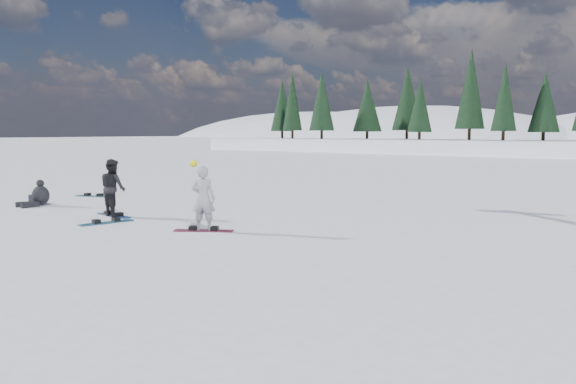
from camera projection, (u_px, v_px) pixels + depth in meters
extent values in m
plane|color=white|center=(141.00, 227.00, 14.85)|extent=(420.00, 420.00, 0.00)
cube|color=white|center=(566.00, 165.00, 58.66)|extent=(90.00, 14.00, 5.00)
ellipsoid|color=white|center=(411.00, 178.00, 193.22)|extent=(143.00, 110.00, 49.50)
ellipsoid|color=white|center=(310.00, 167.00, 266.90)|extent=(169.00, 130.00, 52.00)
cone|color=black|center=(280.00, 112.00, 80.69)|extent=(3.20, 3.20, 7.50)
cone|color=black|center=(305.00, 111.00, 78.02)|extent=(3.20, 3.20, 7.50)
cone|color=black|center=(332.00, 111.00, 75.35)|extent=(3.20, 3.20, 7.50)
cone|color=black|center=(361.00, 110.00, 72.68)|extent=(3.20, 3.20, 7.50)
cone|color=black|center=(393.00, 109.00, 70.00)|extent=(3.20, 3.20, 7.50)
cone|color=black|center=(426.00, 108.00, 67.33)|extent=(3.20, 3.20, 7.50)
cone|color=black|center=(463.00, 107.00, 64.66)|extent=(3.20, 3.20, 7.50)
cone|color=black|center=(503.00, 106.00, 61.99)|extent=(3.20, 3.20, 7.50)
cone|color=black|center=(546.00, 105.00, 59.32)|extent=(3.20, 3.20, 7.50)
imported|color=#A3A2A8|center=(203.00, 199.00, 14.06)|extent=(0.72, 0.63, 1.66)
sphere|color=#F6F00C|center=(194.00, 163.00, 13.99)|extent=(0.18, 0.18, 0.18)
imported|color=black|center=(113.00, 188.00, 16.60)|extent=(0.92, 0.78, 1.70)
ellipsoid|color=black|center=(41.00, 195.00, 18.99)|extent=(0.72, 0.65, 0.66)
sphere|color=black|center=(40.00, 183.00, 18.95)|extent=(0.25, 0.25, 0.25)
cube|color=black|center=(30.00, 205.00, 18.55)|extent=(0.20, 0.59, 0.17)
cube|color=black|center=(25.00, 204.00, 18.74)|extent=(0.35, 0.60, 0.17)
cube|color=black|center=(36.00, 199.00, 19.59)|extent=(0.46, 0.32, 0.30)
cube|color=maroon|center=(204.00, 231.00, 14.15)|extent=(1.41, 1.05, 0.03)
cube|color=#1B4E99|center=(114.00, 215.00, 16.69)|extent=(1.52, 0.42, 0.03)
cube|color=teal|center=(94.00, 196.00, 21.65)|extent=(1.50, 0.78, 0.03)
cube|color=#176482|center=(106.00, 223.00, 15.38)|extent=(0.57, 1.53, 0.03)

